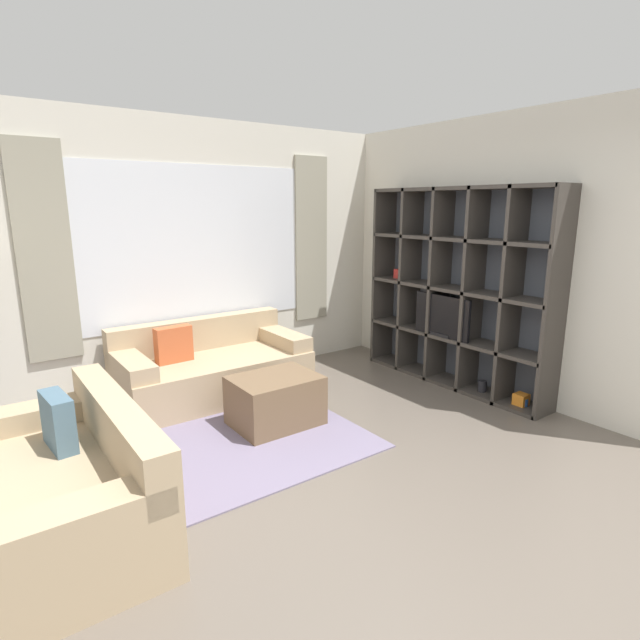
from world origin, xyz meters
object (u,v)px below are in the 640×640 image
Objects in this scene: ottoman at (275,401)px; shelving_unit at (458,290)px; couch_main at (212,368)px; couch_side at (66,486)px.

shelving_unit is at bearing -5.76° from ottoman.
couch_main is (-2.22, 1.19, -0.73)m from shelving_unit.
couch_main and couch_side have the same top height.
shelving_unit reaches higher than ottoman.
ottoman is (-2.08, 0.21, -0.78)m from shelving_unit.
shelving_unit is 1.32× the size of couch_side.
shelving_unit is 3.87m from couch_side.
shelving_unit reaches higher than couch_main.
couch_side is 1.78m from ottoman.
couch_main is 2.52× the size of ottoman.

